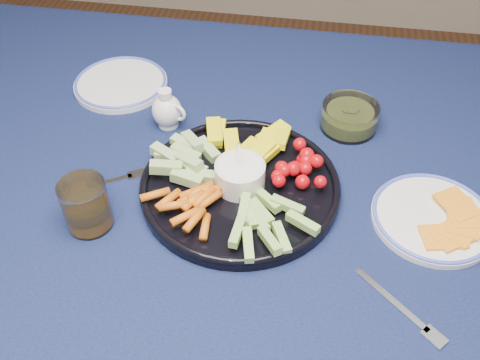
% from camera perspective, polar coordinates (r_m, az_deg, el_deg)
% --- Properties ---
extents(dining_table, '(1.67, 1.07, 0.75)m').
position_cam_1_polar(dining_table, '(0.98, 0.25, -3.62)').
color(dining_table, '#4D2C19').
rests_on(dining_table, ground).
extents(crudite_platter, '(0.33, 0.33, 0.11)m').
position_cam_1_polar(crudite_platter, '(0.89, -0.15, -0.30)').
color(crudite_platter, black).
rests_on(crudite_platter, dining_table).
extents(creamer_pitcher, '(0.07, 0.06, 0.08)m').
position_cam_1_polar(creamer_pitcher, '(1.02, -7.75, 7.36)').
color(creamer_pitcher, white).
rests_on(creamer_pitcher, dining_table).
extents(pickle_bowl, '(0.11, 0.11, 0.05)m').
position_cam_1_polar(pickle_bowl, '(1.03, 11.58, 6.52)').
color(pickle_bowl, silver).
rests_on(pickle_bowl, dining_table).
extents(cheese_plate, '(0.19, 0.19, 0.02)m').
position_cam_1_polar(cheese_plate, '(0.90, 19.92, -3.67)').
color(cheese_plate, white).
rests_on(cheese_plate, dining_table).
extents(juice_tumbler, '(0.07, 0.07, 0.09)m').
position_cam_1_polar(juice_tumbler, '(0.86, -16.04, -2.83)').
color(juice_tumbler, silver).
rests_on(juice_tumbler, dining_table).
extents(fork_left, '(0.14, 0.09, 0.00)m').
position_cam_1_polar(fork_left, '(0.94, -13.68, -0.18)').
color(fork_left, silver).
rests_on(fork_left, dining_table).
extents(fork_right, '(0.12, 0.11, 0.00)m').
position_cam_1_polar(fork_right, '(0.79, 17.25, -13.34)').
color(fork_right, silver).
rests_on(fork_right, dining_table).
extents(side_plate_extra, '(0.19, 0.19, 0.02)m').
position_cam_1_polar(side_plate_extra, '(1.15, -12.60, 10.04)').
color(side_plate_extra, white).
rests_on(side_plate_extra, dining_table).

